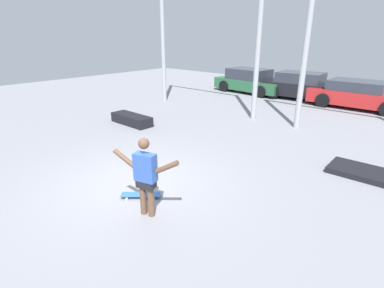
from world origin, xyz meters
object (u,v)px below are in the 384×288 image
Objects in this scene: skateboard at (141,195)px; parked_car_black at (302,86)px; parked_car_green at (250,81)px; skateboarder at (146,174)px; parked_car_red at (359,95)px; grind_box at (132,119)px.

skateboard is 12.50m from parked_car_black.
skateboard is 0.17× the size of parked_car_green.
skateboarder is 0.36× the size of parked_car_red.
parked_car_red is at bearing 71.26° from skateboarder.
parked_car_green is 3.08m from parked_car_black.
skateboarder reaches higher than parked_car_red.
skateboarder is 2.06× the size of skateboard.
parked_car_green is 1.01× the size of parked_car_red.
parked_car_black is (2.94, 9.03, 0.50)m from grind_box.
grind_box is 0.42× the size of parked_car_green.
grind_box is 8.88m from parked_car_green.
parked_car_black reaches higher than parked_car_green.
skateboarder is 6.43m from grind_box.
parked_car_red is (0.54, 12.42, -0.24)m from skateboarder.
parked_car_red is at bearing -8.95° from parked_car_black.
skateboard is 0.41× the size of grind_box.
parked_car_black reaches higher than skateboard.
parked_car_green reaches higher than grind_box.
parked_car_black is at bearing 7.98° from parked_car_green.
grind_box is at bearing -123.88° from parked_car_red.
grind_box is at bearing 102.53° from skateboard.
skateboarder is 0.37× the size of parked_car_black.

